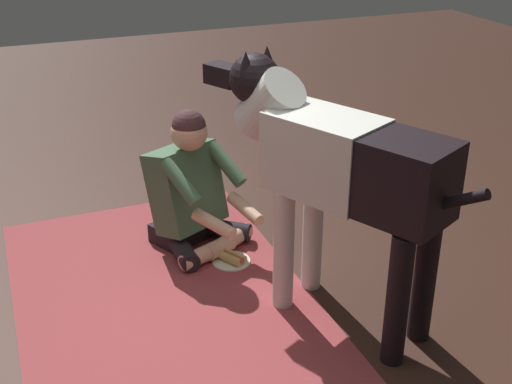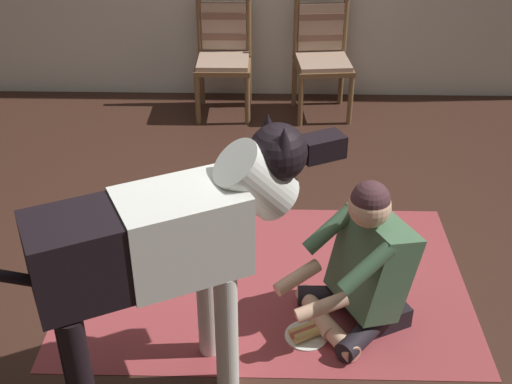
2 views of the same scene
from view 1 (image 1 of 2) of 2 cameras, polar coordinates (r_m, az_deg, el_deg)
ground_plane at (r=3.50m, az=-6.87°, el=-10.52°), size 12.88×12.88×0.00m
area_rug at (r=3.64m, az=-7.82°, el=-8.88°), size 2.28×1.49×0.01m
person_sitting_on_floor at (r=3.96m, az=-5.46°, el=0.01°), size 0.74×0.63×0.85m
large_dog at (r=3.16m, az=6.71°, el=2.28°), size 1.44×0.80×1.28m
hot_dog_on_plate at (r=3.91m, az=-2.12°, el=-5.62°), size 0.22×0.22×0.06m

